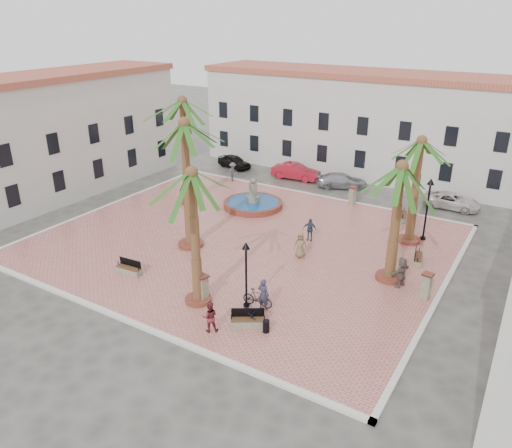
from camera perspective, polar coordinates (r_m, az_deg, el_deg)
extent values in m
plane|color=#56544F|center=(33.95, -1.44, -2.14)|extent=(120.00, 120.00, 0.00)
cube|color=#CD756C|center=(33.92, -1.44, -2.02)|extent=(26.00, 22.00, 0.15)
cube|color=silver|center=(42.85, 6.61, 3.31)|extent=(26.30, 0.30, 0.16)
cube|color=silver|center=(26.57, -14.69, -10.54)|extent=(26.30, 0.30, 0.16)
cube|color=silver|center=(29.69, 20.31, -7.48)|extent=(0.30, 22.30, 0.16)
cube|color=silver|center=(41.92, -16.53, 2.02)|extent=(0.30, 22.30, 0.16)
cube|color=silver|center=(49.70, 11.41, 11.07)|extent=(30.00, 7.00, 9.00)
cube|color=#BA5843|center=(48.97, 11.86, 16.51)|extent=(30.40, 7.40, 0.50)
cube|color=black|center=(53.20, -3.66, 9.70)|extent=(1.00, 0.12, 1.60)
cube|color=black|center=(51.18, -0.18, 9.21)|extent=(1.00, 0.12, 1.60)
cube|color=black|center=(49.36, 3.56, 8.65)|extent=(1.00, 0.12, 1.60)
cube|color=black|center=(47.77, 7.56, 8.00)|extent=(1.00, 0.12, 1.60)
cube|color=black|center=(46.43, 11.80, 7.28)|extent=(1.00, 0.12, 1.60)
cube|color=black|center=(45.36, 16.24, 6.47)|extent=(1.00, 0.12, 1.60)
cube|color=black|center=(44.58, 20.86, 5.59)|extent=(1.00, 0.12, 1.60)
cube|color=black|center=(44.11, 25.59, 4.64)|extent=(1.00, 0.12, 1.60)
cube|color=black|center=(52.59, -3.75, 12.88)|extent=(1.00, 0.12, 1.60)
cube|color=black|center=(50.54, -0.19, 12.52)|extent=(1.00, 0.12, 1.60)
cube|color=black|center=(48.70, 3.65, 12.07)|extent=(1.00, 0.12, 1.60)
cube|color=black|center=(47.09, 7.75, 11.53)|extent=(1.00, 0.12, 1.60)
cube|color=black|center=(45.73, 12.10, 10.89)|extent=(1.00, 0.12, 1.60)
cube|color=black|center=(44.64, 16.67, 10.15)|extent=(1.00, 0.12, 1.60)
cube|color=black|center=(43.85, 21.41, 9.32)|extent=(1.00, 0.12, 1.60)
cube|color=black|center=(43.37, 26.27, 8.39)|extent=(1.00, 0.12, 1.60)
cube|color=black|center=(20.31, 25.06, -16.61)|extent=(0.12, 1.00, 1.60)
cube|color=black|center=(23.38, 26.39, -11.27)|extent=(0.12, 1.00, 1.60)
cube|color=black|center=(18.66, 26.61, -9.40)|extent=(0.12, 1.00, 1.60)
cube|color=silver|center=(45.15, -22.44, 8.93)|extent=(6.00, 24.00, 9.50)
cube|color=#BA5843|center=(44.35, -23.44, 15.18)|extent=(6.40, 24.40, 0.50)
cube|color=black|center=(40.22, -26.04, 2.92)|extent=(0.12, 1.00, 1.60)
cube|color=black|center=(42.32, -21.61, 4.59)|extent=(0.12, 1.00, 1.60)
cube|color=black|center=(44.68, -17.60, 6.06)|extent=(0.12, 1.00, 1.60)
cube|color=black|center=(47.27, -14.00, 7.36)|extent=(0.12, 1.00, 1.60)
cube|color=black|center=(50.04, -10.76, 8.49)|extent=(0.12, 1.00, 1.60)
cube|color=black|center=(39.41, -26.80, 7.01)|extent=(0.12, 1.00, 1.60)
cube|color=black|center=(41.55, -22.21, 8.50)|extent=(0.12, 1.00, 1.60)
cube|color=black|center=(43.96, -18.07, 9.80)|extent=(0.12, 1.00, 1.60)
cube|color=black|center=(46.58, -14.35, 10.91)|extent=(0.12, 1.00, 1.60)
cube|color=black|center=(49.39, -11.02, 11.86)|extent=(0.12, 1.00, 1.60)
cylinder|color=brown|center=(39.65, -0.34, 2.27)|extent=(4.68, 4.68, 0.45)
cylinder|color=#194C8C|center=(39.58, -0.34, 2.54)|extent=(4.12, 4.12, 0.07)
cylinder|color=gray|center=(39.57, -0.34, 2.57)|extent=(1.00, 1.00, 0.89)
cylinder|color=gray|center=(39.27, -0.34, 3.79)|extent=(0.67, 0.67, 1.34)
sphere|color=gray|center=(39.00, -0.34, 4.95)|extent=(0.49, 0.49, 0.49)
cylinder|color=brown|center=(41.14, -7.79, 2.69)|extent=(1.73, 1.73, 0.26)
cylinder|color=brown|center=(39.92, -8.11, 8.19)|extent=(0.56, 0.56, 7.90)
sphere|color=brown|center=(39.11, -8.44, 13.79)|extent=(0.75, 0.75, 0.75)
cylinder|color=brown|center=(33.39, -7.46, -2.26)|extent=(1.68, 1.68, 0.25)
cylinder|color=brown|center=(31.88, -7.83, 4.38)|extent=(0.54, 0.54, 7.91)
sphere|color=brown|center=(30.85, -8.24, 11.36)|extent=(0.73, 0.73, 0.73)
cylinder|color=brown|center=(27.22, -6.60, -8.54)|extent=(1.43, 1.43, 0.21)
cylinder|color=brown|center=(25.52, -6.97, -1.62)|extent=(0.46, 0.46, 7.00)
sphere|color=brown|center=(24.28, -7.36, 5.91)|extent=(0.62, 0.62, 0.62)
cylinder|color=brown|center=(30.17, 14.96, -5.84)|extent=(1.59, 1.59, 0.24)
cylinder|color=brown|center=(28.73, 15.65, 0.11)|extent=(0.52, 0.52, 6.55)
sphere|color=brown|center=(27.67, 16.37, 6.37)|extent=(0.70, 0.70, 0.70)
cylinder|color=brown|center=(35.28, 17.05, -1.73)|extent=(1.54, 1.54, 0.23)
cylinder|color=brown|center=(34.03, 17.73, 3.58)|extent=(0.50, 0.50, 6.70)
sphere|color=brown|center=(33.13, 18.43, 9.05)|extent=(0.67, 0.67, 0.67)
cube|color=gray|center=(30.60, -14.34, -5.20)|extent=(1.68, 0.62, 0.37)
cube|color=#56351E|center=(30.50, -14.37, -4.86)|extent=(1.58, 0.57, 0.05)
cube|color=black|center=(30.52, -14.17, -4.29)|extent=(1.55, 0.16, 0.46)
cylinder|color=black|center=(30.93, -15.48, -4.34)|extent=(0.05, 0.05, 0.27)
cylinder|color=black|center=(29.98, -13.27, -5.01)|extent=(0.05, 0.05, 0.27)
cube|color=gray|center=(25.03, -0.94, -11.25)|extent=(1.74, 1.37, 0.38)
cube|color=#56351E|center=(24.91, -0.94, -10.83)|extent=(1.63, 1.28, 0.06)
cube|color=black|center=(24.94, -0.94, -10.07)|extent=(1.40, 0.92, 0.48)
cylinder|color=black|center=(24.86, -2.86, -10.62)|extent=(0.05, 0.05, 0.29)
cylinder|color=black|center=(24.85, 0.97, -10.60)|extent=(0.05, 0.05, 0.29)
cube|color=gray|center=(32.55, 18.01, -3.87)|extent=(0.80, 1.68, 0.36)
cube|color=#56351E|center=(32.46, 18.06, -3.55)|extent=(0.74, 1.58, 0.05)
cube|color=black|center=(32.36, 17.76, -3.11)|extent=(0.34, 1.50, 0.45)
cylinder|color=black|center=(31.73, 18.00, -3.96)|extent=(0.05, 0.05, 0.27)
cylinder|color=black|center=(33.11, 18.16, -2.82)|extent=(0.05, 0.05, 0.27)
cube|color=gray|center=(38.82, 16.45, 0.76)|extent=(0.90, 1.80, 0.38)
cube|color=#56351E|center=(38.74, 16.49, 1.07)|extent=(0.84, 1.70, 0.06)
cube|color=black|center=(38.65, 16.22, 1.46)|extent=(0.42, 1.60, 0.48)
cylinder|color=black|center=(37.94, 16.44, 0.79)|extent=(0.05, 0.05, 0.29)
cylinder|color=black|center=(39.46, 16.58, 1.64)|extent=(0.05, 0.05, 0.29)
cylinder|color=black|center=(26.63, -1.10, -9.24)|extent=(0.33, 0.33, 0.15)
cylinder|color=black|center=(25.77, -1.13, -6.08)|extent=(0.11, 0.11, 3.32)
cone|color=black|center=(24.94, -1.16, -2.46)|extent=(0.41, 0.41, 0.37)
sphere|color=beige|center=(25.00, -1.16, -2.75)|extent=(0.22, 0.22, 0.22)
cylinder|color=black|center=(35.90, 18.52, -1.53)|extent=(0.39, 0.39, 0.17)
cylinder|color=black|center=(35.17, 18.92, 1.38)|extent=(0.13, 0.13, 3.88)
cone|color=black|center=(34.49, 19.37, 4.62)|extent=(0.47, 0.47, 0.43)
sphere|color=beige|center=(34.54, 19.33, 4.37)|extent=(0.26, 0.26, 0.26)
cube|color=gray|center=(26.92, -6.08, -7.40)|extent=(0.51, 0.51, 1.43)
cube|color=brown|center=(26.54, -6.15, -5.97)|extent=(0.64, 0.64, 0.11)
cube|color=gray|center=(40.75, 10.96, 3.13)|extent=(0.52, 0.52, 1.39)
cube|color=brown|center=(40.51, 11.04, 4.12)|extent=(0.65, 0.65, 0.11)
cube|color=gray|center=(28.50, 18.88, -6.81)|extent=(0.49, 0.49, 1.41)
cube|color=brown|center=(28.14, 19.08, -5.47)|extent=(0.61, 0.61, 0.11)
cylinder|color=black|center=(24.58, 1.17, -11.61)|extent=(0.33, 0.33, 0.64)
imported|color=#2E2F45|center=(25.97, 0.85, -8.04)|extent=(0.65, 0.43, 1.77)
imported|color=black|center=(25.22, -1.03, -10.37)|extent=(1.65, 1.00, 0.82)
imported|color=maroon|center=(24.49, -5.30, -10.52)|extent=(0.98, 0.94, 1.59)
imported|color=black|center=(26.39, 0.17, -8.46)|extent=(1.73, 0.65, 1.01)
imported|color=#7D674A|center=(31.40, 5.10, -2.42)|extent=(0.96, 0.80, 1.68)
imported|color=#314055|center=(33.85, 6.16, -0.61)|extent=(0.99, 0.59, 1.58)
imported|color=#4B4C50|center=(45.77, -2.67, 5.98)|extent=(0.69, 1.15, 1.74)
imported|color=#655951|center=(29.19, 16.28, -5.32)|extent=(1.05, 1.71, 1.76)
imported|color=black|center=(50.40, -2.50, 7.14)|extent=(4.02, 2.32, 1.29)
imported|color=#B4182A|center=(46.96, 4.51, 6.00)|extent=(4.55, 1.95, 1.46)
imported|color=#9898A0|center=(45.13, 9.81, 4.90)|extent=(4.78, 3.46, 1.28)
imported|color=silver|center=(42.68, 21.46, 2.49)|extent=(4.42, 2.09, 1.22)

